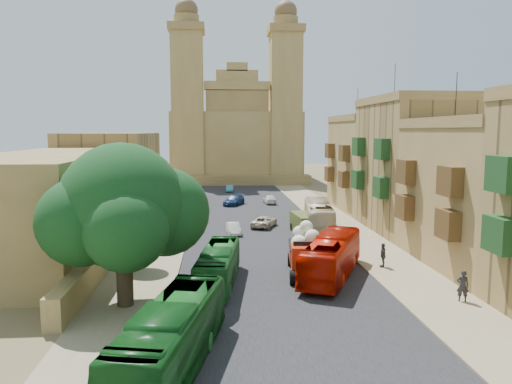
{
  "coord_description": "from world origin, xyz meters",
  "views": [
    {
      "loc": [
        -4.03,
        -25.04,
        10.26
      ],
      "look_at": [
        0.0,
        26.0,
        4.0
      ],
      "focal_mm": 35.0,
      "sensor_mm": 36.0,
      "label": 1
    }
  ],
  "objects": [
    {
      "name": "bus_red_east",
      "position": [
        4.0,
        8.79,
        1.48
      ],
      "size": [
        6.59,
        10.68,
        2.95
      ],
      "primitive_type": "imported",
      "rotation": [
        0.0,
        0.0,
        2.72
      ],
      "color": "#B21001",
      "rests_on": "ground"
    },
    {
      "name": "church",
      "position": [
        -0.0,
        78.61,
        9.52
      ],
      "size": [
        28.0,
        22.5,
        36.3
      ],
      "color": "olive",
      "rests_on": "ground"
    },
    {
      "name": "pedestrian_a",
      "position": [
        10.73,
        3.08,
        0.97
      ],
      "size": [
        0.81,
        0.65,
        1.95
      ],
      "primitive_type": "imported",
      "rotation": [
        0.0,
        0.0,
        2.86
      ],
      "color": "#242126",
      "rests_on": "ground"
    },
    {
      "name": "kerb_west",
      "position": [
        -7.0,
        30.0,
        0.06
      ],
      "size": [
        0.25,
        140.0,
        0.12
      ],
      "primitive_type": "cube",
      "color": "#857657",
      "rests_on": "ground"
    },
    {
      "name": "car_blue_a",
      "position": [
        -3.94,
        11.47,
        0.58
      ],
      "size": [
        1.9,
        3.6,
        1.17
      ],
      "primitive_type": "imported",
      "rotation": [
        0.0,
        0.0,
        -0.16
      ],
      "color": "teal",
      "rests_on": "ground"
    },
    {
      "name": "ficus_tree",
      "position": [
        -9.41,
        4.01,
        5.7
      ],
      "size": [
        9.65,
        8.88,
        9.65
      ],
      "color": "#322719",
      "rests_on": "ground"
    },
    {
      "name": "sidewalk_east",
      "position": [
        9.5,
        30.0,
        0.01
      ],
      "size": [
        5.0,
        140.0,
        0.01
      ],
      "primitive_type": "cube",
      "color": "#857657",
      "rests_on": "ground"
    },
    {
      "name": "pedestrian_c",
      "position": [
        8.46,
        10.96,
        0.93
      ],
      "size": [
        0.64,
        1.15,
        1.86
      ],
      "primitive_type": "imported",
      "rotation": [
        0.0,
        0.0,
        4.53
      ],
      "color": "#3D3E40",
      "rests_on": "ground"
    },
    {
      "name": "townhouse_b",
      "position": [
        15.95,
        11.0,
        5.66
      ],
      "size": [
        9.0,
        14.0,
        14.9
      ],
      "color": "olive",
      "rests_on": "ground"
    },
    {
      "name": "street_tree_a",
      "position": [
        -10.0,
        12.0,
        3.07
      ],
      "size": [
        2.99,
        2.99,
        4.6
      ],
      "color": "#322719",
      "rests_on": "ground"
    },
    {
      "name": "street_tree_d",
      "position": [
        -10.0,
        48.0,
        2.87
      ],
      "size": [
        2.8,
        2.8,
        4.31
      ],
      "color": "#322719",
      "rests_on": "ground"
    },
    {
      "name": "townhouse_d",
      "position": [
        15.95,
        39.0,
        6.16
      ],
      "size": [
        9.0,
        14.0,
        15.9
      ],
      "color": "olive",
      "rests_on": "ground"
    },
    {
      "name": "car_white_a",
      "position": [
        -2.43,
        24.06,
        0.57
      ],
      "size": [
        1.51,
        3.55,
        1.14
      ],
      "primitive_type": "imported",
      "rotation": [
        0.0,
        0.0,
        0.09
      ],
      "color": "silver",
      "rests_on": "ground"
    },
    {
      "name": "kerb_east",
      "position": [
        7.0,
        30.0,
        0.06
      ],
      "size": [
        0.25,
        140.0,
        0.12
      ],
      "primitive_type": "cube",
      "color": "#857657",
      "rests_on": "ground"
    },
    {
      "name": "street_tree_b",
      "position": [
        -10.0,
        24.0,
        2.91
      ],
      "size": [
        2.83,
        2.83,
        4.36
      ],
      "color": "#322719",
      "rests_on": "ground"
    },
    {
      "name": "west_building_low",
      "position": [
        -18.0,
        18.0,
        4.2
      ],
      "size": [
        10.0,
        28.0,
        8.4
      ],
      "primitive_type": "cube",
      "color": "olive",
      "rests_on": "ground"
    },
    {
      "name": "west_wall",
      "position": [
        -12.5,
        20.0,
        0.9
      ],
      "size": [
        1.0,
        40.0,
        1.8
      ],
      "primitive_type": "cube",
      "color": "olive",
      "rests_on": "ground"
    },
    {
      "name": "car_blue_b",
      "position": [
        -1.85,
        59.38,
        0.55
      ],
      "size": [
        1.39,
        3.43,
        1.11
      ],
      "primitive_type": "imported",
      "rotation": [
        0.0,
        0.0,
        -0.06
      ],
      "color": "#3D93BD",
      "rests_on": "ground"
    },
    {
      "name": "olive_pickup",
      "position": [
        4.81,
        23.81,
        0.97
      ],
      "size": [
        2.55,
        4.96,
        1.98
      ],
      "color": "#4A5620",
      "rests_on": "ground"
    },
    {
      "name": "car_cream",
      "position": [
        1.0,
        27.52,
        0.6
      ],
      "size": [
        3.45,
        4.76,
        1.2
      ],
      "primitive_type": "imported",
      "rotation": [
        0.0,
        0.0,
        2.76
      ],
      "color": "beige",
      "rests_on": "ground"
    },
    {
      "name": "ground",
      "position": [
        0.0,
        0.0,
        0.0
      ],
      "size": [
        260.0,
        260.0,
        0.0
      ],
      "primitive_type": "plane",
      "color": "brown"
    },
    {
      "name": "car_dkblue",
      "position": [
        -1.67,
        43.87,
        0.68
      ],
      "size": [
        3.59,
        5.08,
        1.37
      ],
      "primitive_type": "imported",
      "rotation": [
        0.0,
        0.0,
        -0.4
      ],
      "color": "#0E2650",
      "rests_on": "ground"
    },
    {
      "name": "car_white_b",
      "position": [
        3.44,
        44.89,
        0.64
      ],
      "size": [
        1.76,
        3.86,
        1.29
      ],
      "primitive_type": "imported",
      "rotation": [
        0.0,
        0.0,
        3.21
      ],
      "color": "silver",
      "rests_on": "ground"
    },
    {
      "name": "bus_green_north",
      "position": [
        -4.0,
        7.64,
        1.29
      ],
      "size": [
        3.29,
        9.43,
        2.57
      ],
      "primitive_type": "imported",
      "rotation": [
        0.0,
        0.0,
        -0.12
      ],
      "color": "#196623",
      "rests_on": "ground"
    },
    {
      "name": "townhouse_c",
      "position": [
        15.95,
        25.0,
        6.91
      ],
      "size": [
        9.0,
        14.0,
        17.4
      ],
      "color": "olive",
      "rests_on": "ground"
    },
    {
      "name": "sidewalk_west",
      "position": [
        -9.5,
        30.0,
        0.01
      ],
      "size": [
        5.0,
        140.0,
        0.01
      ],
      "primitive_type": "cube",
      "color": "#857657",
      "rests_on": "ground"
    },
    {
      "name": "road_surface",
      "position": [
        0.0,
        30.0,
        0.01
      ],
      "size": [
        14.0,
        140.0,
        0.01
      ],
      "primitive_type": "cube",
      "color": "black",
      "rests_on": "ground"
    },
    {
      "name": "street_tree_c",
      "position": [
        -10.0,
        36.0,
        3.63
      ],
      "size": [
        3.52,
        3.52,
        5.41
      ],
      "color": "#322719",
      "rests_on": "ground"
    },
    {
      "name": "west_building_mid",
      "position": [
        -18.0,
        44.0,
        5.0
      ],
      "size": [
        10.0,
        22.0,
        10.0
      ],
      "primitive_type": "cube",
      "color": "olive",
      "rests_on": "ground"
    },
    {
      "name": "red_truck",
      "position": [
        2.35,
        9.44,
        1.66
      ],
      "size": [
        3.23,
        6.71,
        3.79
      ],
      "color": "red",
      "rests_on": "ground"
    },
    {
      "name": "bus_cream_east",
      "position": [
        6.5,
        25.45,
        1.51
      ],
      "size": [
        4.0,
        11.11,
        3.03
      ],
      "primitive_type": "imported",
      "rotation": [
        0.0,
        0.0,
        3.0
      ],
      "color": "beige",
      "rests_on": "ground"
    },
    {
      "name": "bus_green_south",
      "position": [
        -6.03,
        -4.41,
        1.5
      ],
      "size": [
        4.72,
        11.05,
        3.0
      ],
      "primitive_type": "imported",
      "rotation": [
        0.0,
        0.0,
        -0.21
      ],
      "color": "#115018",
      "rests_on": "ground"
    }
  ]
}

